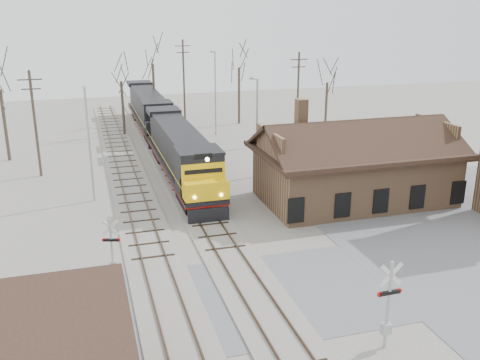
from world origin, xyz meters
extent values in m
plane|color=gray|center=(0.00, 0.00, 0.00)|extent=(140.00, 140.00, 0.00)
cube|color=slate|center=(0.00, 0.00, 0.01)|extent=(60.00, 9.00, 0.03)
cube|color=gray|center=(0.00, 15.00, 0.06)|extent=(3.40, 90.00, 0.12)
cube|color=#473323|center=(-0.72, 15.00, 0.17)|extent=(0.08, 90.00, 0.14)
cube|color=#473323|center=(0.72, 15.00, 0.17)|extent=(0.08, 90.00, 0.14)
cube|color=gray|center=(-4.50, 15.00, 0.06)|extent=(3.40, 90.00, 0.12)
cube|color=#473323|center=(-5.22, 15.00, 0.17)|extent=(0.08, 90.00, 0.14)
cube|color=#473323|center=(-3.78, 15.00, 0.17)|extent=(0.08, 90.00, 0.14)
cube|color=#8C6748|center=(12.00, 12.00, 2.00)|extent=(14.00, 8.00, 4.00)
cube|color=black|center=(12.00, 12.00, 4.10)|extent=(15.20, 9.20, 0.30)
cube|color=black|center=(12.00, 9.70, 5.10)|extent=(15.00, 4.71, 2.66)
cube|color=black|center=(12.00, 14.30, 5.10)|extent=(15.00, 4.71, 2.66)
cube|color=#8C6748|center=(8.00, 13.50, 6.80)|extent=(0.80, 0.80, 2.20)
cube|color=black|center=(0.00, 14.31, 0.58)|extent=(2.63, 4.21, 1.05)
cube|color=black|center=(0.00, 27.99, 0.58)|extent=(2.63, 4.21, 1.05)
cube|color=black|center=(0.00, 21.15, 1.42)|extent=(3.16, 21.05, 0.37)
cube|color=maroon|center=(0.00, 21.15, 1.19)|extent=(3.18, 21.05, 0.13)
cube|color=black|center=(0.00, 22.46, 3.05)|extent=(2.74, 15.26, 2.95)
cube|color=black|center=(0.00, 13.36, 3.05)|extent=(3.16, 2.95, 2.95)
cube|color=yellow|center=(0.00, 11.57, 2.16)|extent=(3.16, 1.89, 1.47)
cube|color=black|center=(0.00, 10.52, 0.58)|extent=(2.95, 0.25, 1.05)
cylinder|color=#FFF2CC|center=(0.00, 10.60, 4.63)|extent=(0.29, 0.10, 0.29)
cube|color=black|center=(0.00, 35.86, 0.58)|extent=(2.63, 4.21, 1.05)
cube|color=black|center=(0.00, 49.54, 0.58)|extent=(2.63, 4.21, 1.05)
cube|color=black|center=(0.00, 42.70, 1.42)|extent=(3.16, 21.05, 0.37)
cube|color=maroon|center=(0.00, 42.70, 1.19)|extent=(3.18, 21.05, 0.13)
cube|color=black|center=(0.00, 44.01, 3.05)|extent=(2.74, 15.26, 2.95)
cube|color=black|center=(0.00, 34.91, 3.05)|extent=(3.16, 2.95, 2.95)
cube|color=black|center=(0.00, 33.12, 2.16)|extent=(3.16, 1.89, 1.47)
cube|color=black|center=(0.00, 32.07, 0.58)|extent=(2.95, 0.25, 1.05)
cylinder|color=#A5A8AD|center=(4.18, -5.75, 2.11)|extent=(0.15, 0.15, 4.22)
cube|color=silver|center=(4.18, -5.75, 3.58)|extent=(1.10, 0.07, 1.10)
cube|color=silver|center=(4.18, -5.75, 3.58)|extent=(1.10, 0.07, 1.10)
cube|color=black|center=(4.18, -5.75, 2.74)|extent=(0.95, 0.18, 0.16)
cylinder|color=#B20C0C|center=(3.70, -5.76, 2.74)|extent=(0.26, 0.09, 0.25)
cylinder|color=#B20C0C|center=(4.65, -5.74, 2.74)|extent=(0.26, 0.09, 0.25)
cube|color=#A5A8AD|center=(4.18, -5.75, 0.95)|extent=(0.42, 0.32, 0.53)
cylinder|color=#A5A8AD|center=(-6.93, 4.26, 1.77)|extent=(0.12, 0.12, 3.55)
cube|color=silver|center=(-6.93, 4.26, 3.01)|extent=(0.90, 0.31, 0.93)
cube|color=silver|center=(-6.93, 4.26, 3.01)|extent=(0.90, 0.31, 0.93)
cube|color=black|center=(-6.93, 4.26, 2.31)|extent=(0.81, 0.37, 0.13)
cylinder|color=#B20C0C|center=(-6.55, 4.15, 2.31)|extent=(0.23, 0.14, 0.21)
cylinder|color=#B20C0C|center=(-7.31, 4.38, 2.31)|extent=(0.23, 0.14, 0.21)
cube|color=#A5A8AD|center=(-6.93, 4.26, 0.80)|extent=(0.35, 0.27, 0.44)
cylinder|color=#A5A8AD|center=(-7.56, 17.52, 4.42)|extent=(0.18, 0.18, 8.85)
cylinder|color=#A5A8AD|center=(-7.56, 18.42, 8.75)|extent=(0.12, 1.80, 0.12)
cube|color=#A5A8AD|center=(-7.56, 19.22, 8.65)|extent=(0.25, 0.50, 0.12)
cylinder|color=#A5A8AD|center=(6.60, 19.88, 4.35)|extent=(0.18, 0.18, 8.71)
cylinder|color=#A5A8AD|center=(6.60, 20.78, 8.61)|extent=(0.12, 1.80, 0.12)
cube|color=#A5A8AD|center=(6.60, 21.58, 8.51)|extent=(0.25, 0.50, 0.12)
cylinder|color=#A5A8AD|center=(7.16, 36.98, 4.86)|extent=(0.18, 0.18, 9.72)
cylinder|color=#A5A8AD|center=(7.16, 37.88, 9.62)|extent=(0.12, 1.80, 0.12)
cube|color=#A5A8AD|center=(7.16, 38.68, 9.52)|extent=(0.25, 0.50, 0.12)
cylinder|color=#382D23|center=(-11.90, 25.60, 4.70)|extent=(0.24, 0.24, 9.40)
cube|color=#382D23|center=(-11.90, 25.60, 8.60)|extent=(2.00, 0.10, 0.10)
cube|color=#382D23|center=(-11.90, 25.60, 7.80)|extent=(1.60, 0.10, 0.10)
cylinder|color=#382D23|center=(4.91, 44.61, 5.34)|extent=(0.24, 0.24, 10.67)
cube|color=#382D23|center=(4.91, 44.61, 9.87)|extent=(2.00, 0.10, 0.10)
cube|color=#382D23|center=(4.91, 44.61, 9.07)|extent=(1.60, 0.10, 0.10)
cylinder|color=#382D23|center=(15.21, 31.51, 4.94)|extent=(0.24, 0.24, 9.88)
cube|color=#382D23|center=(15.21, 31.51, 9.08)|extent=(2.00, 0.10, 0.10)
cube|color=#382D23|center=(15.21, 31.51, 8.28)|extent=(1.60, 0.10, 0.10)
cylinder|color=#382D23|center=(-15.21, 32.08, 3.50)|extent=(0.32, 0.32, 6.99)
cylinder|color=#382D23|center=(-3.27, 40.18, 3.16)|extent=(0.32, 0.32, 6.33)
cylinder|color=#382D23|center=(1.29, 46.53, 3.79)|extent=(0.32, 0.32, 7.59)
cylinder|color=#382D23|center=(11.69, 42.65, 3.61)|extent=(0.32, 0.32, 7.22)
cylinder|color=#382D23|center=(21.38, 37.06, 2.83)|extent=(0.32, 0.32, 5.65)
camera|label=1|loc=(-7.78, -23.44, 14.40)|focal=40.00mm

